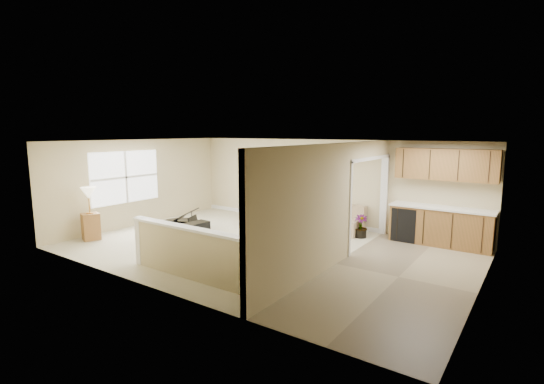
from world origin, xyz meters
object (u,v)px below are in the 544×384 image
Objects in this scene: piano_bench at (195,232)px; palm_plant at (260,201)px; piano at (178,211)px; lamp_stand at (90,218)px; loveseat at (332,218)px; accent_table at (278,205)px; small_plant at (361,228)px.

palm_plant is at bearing 88.96° from piano_bench.
piano is 2.77× the size of piano_bench.
piano is 2.49m from palm_plant.
piano_bench is 2.70m from lamp_stand.
accent_table is at bearing 173.92° from loveseat.
loveseat is 2.16× the size of accent_table.
lamp_stand is (-2.72, -4.49, 0.07)m from accent_table.
lamp_stand is (-2.31, -4.08, -0.07)m from palm_plant.
piano_bench is 1.18× the size of small_plant.
piano is 4.29m from loveseat.
palm_plant is at bearing 60.50° from lamp_stand.
lamp_stand is at bearing -143.46° from small_plant.
piano is at bearing 59.87° from lamp_stand.
small_plant is (3.25, 0.03, -0.38)m from palm_plant.
piano_bench is 0.42× the size of loveseat.
piano reaches higher than piano_bench.
lamp_stand is at bearing -147.55° from piano_bench.
loveseat is 2.84× the size of small_plant.
loveseat is 1.93m from accent_table.
accent_table reaches higher than small_plant.
palm_plant reaches higher than piano_bench.
piano_bench is 4.25m from small_plant.
palm_plant is (-0.41, -0.41, 0.14)m from accent_table.
loveseat is 0.96m from small_plant.
small_plant is (4.45, 2.21, -0.29)m from piano.
piano_bench is 3.76m from loveseat.
piano is 1.15× the size of loveseat.
lamp_stand reaches higher than piano_bench.
piano is at bearing -147.12° from loveseat.
palm_plant is 4.69m from lamp_stand.
loveseat is at bearing 50.88° from piano_bench.
piano is 4.97m from small_plant.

